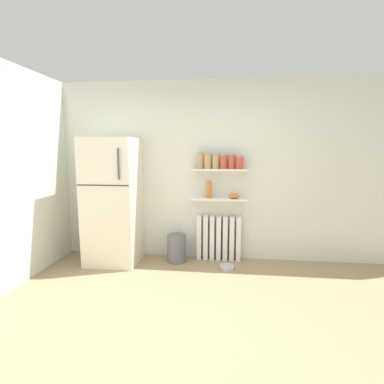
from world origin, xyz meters
TOP-DOWN VIEW (x-y plane):
  - ground_plane at (0.00, 0.50)m, footprint 7.04×7.04m
  - back_wall at (0.00, 2.05)m, footprint 7.04×0.10m
  - refrigerator at (-1.36, 1.67)m, footprint 0.72×0.68m
  - radiator at (0.14, 1.92)m, footprint 0.64×0.12m
  - wall_shelf_lower at (0.14, 1.89)m, footprint 0.81×0.22m
  - wall_shelf_upper at (0.14, 1.89)m, footprint 0.81×0.22m
  - storage_jar_0 at (-0.13, 1.89)m, footprint 0.10×0.10m
  - storage_jar_1 at (-0.02, 1.89)m, footprint 0.10×0.10m
  - storage_jar_2 at (0.09, 1.89)m, footprint 0.10×0.10m
  - storage_jar_3 at (0.20, 1.89)m, footprint 0.10×0.10m
  - storage_jar_4 at (0.31, 1.89)m, footprint 0.09×0.09m
  - storage_jar_5 at (0.42, 1.89)m, footprint 0.11×0.11m
  - vase at (-0.01, 1.89)m, footprint 0.08×0.08m
  - shelf_bowl at (0.35, 1.89)m, footprint 0.16×0.16m
  - trash_bin at (-0.46, 1.76)m, footprint 0.27×0.27m
  - pet_food_bowl at (0.27, 1.57)m, footprint 0.20×0.20m

SIDE VIEW (x-z plane):
  - ground_plane at x=0.00m, z-range 0.00..0.00m
  - pet_food_bowl at x=0.27m, z-range 0.00..0.05m
  - trash_bin at x=-0.46m, z-range 0.00..0.40m
  - radiator at x=0.14m, z-range 0.00..0.65m
  - refrigerator at x=-1.36m, z-range 0.00..1.78m
  - wall_shelf_lower at x=0.14m, z-range 0.90..0.93m
  - shelf_bowl at x=0.35m, z-range 0.93..1.00m
  - vase at x=-0.01m, z-range 0.93..1.17m
  - back_wall at x=0.00m, z-range 0.00..2.60m
  - wall_shelf_upper at x=0.14m, z-range 1.32..1.35m
  - storage_jar_5 at x=0.42m, z-range 1.34..1.53m
  - storage_jar_3 at x=0.20m, z-range 1.34..1.55m
  - storage_jar_2 at x=0.09m, z-range 1.34..1.56m
  - storage_jar_4 at x=0.31m, z-range 1.34..1.56m
  - storage_jar_1 at x=-0.02m, z-range 1.34..1.56m
  - storage_jar_0 at x=-0.13m, z-range 1.34..1.58m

